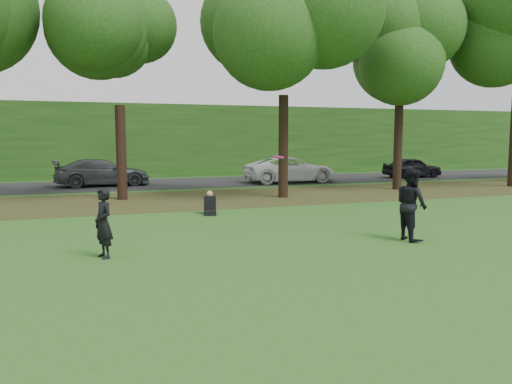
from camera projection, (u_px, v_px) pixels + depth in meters
ground at (336, 275)px, 9.98m from camera, size 120.00×120.00×0.00m
leaf_litter at (194, 199)px, 22.15m from camera, size 60.00×7.00×0.01m
street at (164, 183)px, 29.64m from camera, size 70.00×7.00×0.02m
far_hedge at (150, 141)px, 34.98m from camera, size 70.00×3.00×5.00m
player_left at (103, 223)px, 11.29m from camera, size 0.57×0.68×1.60m
player_right at (411, 204)px, 13.25m from camera, size 0.79×0.99×1.94m
parked_cars at (157, 172)px, 28.38m from camera, size 38.52×4.10×1.54m
frisbee at (279, 157)px, 12.55m from camera, size 0.32×0.32×0.11m
seated_person at (210, 205)px, 17.84m from camera, size 0.55×0.80×0.83m
tree_line at (184, 16)px, 21.12m from camera, size 55.30×7.90×12.31m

